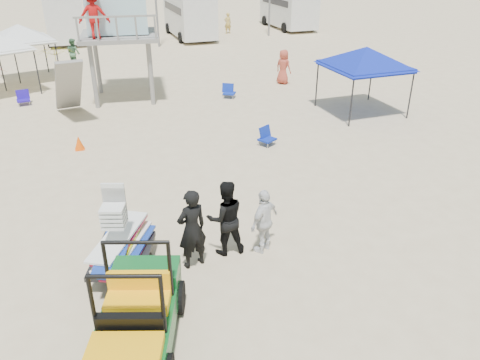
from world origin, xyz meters
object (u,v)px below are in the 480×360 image
object	(u,v)px
utility_cart	(135,309)
lifeguard_tower	(114,9)
canopy_blue	(367,50)
surf_trailer	(120,242)
man_left	(192,229)

from	to	relation	value
utility_cart	lifeguard_tower	world-z (taller)	lifeguard_tower
lifeguard_tower	canopy_blue	xyz separation A→B (m)	(9.31, -5.56, -1.33)
surf_trailer	utility_cart	bearing A→B (deg)	-90.15
man_left	lifeguard_tower	bearing A→B (deg)	-105.70
utility_cart	man_left	size ratio (longest dim) A/B	1.48
man_left	surf_trailer	bearing A→B (deg)	-26.30
surf_trailer	man_left	size ratio (longest dim) A/B	1.21
lifeguard_tower	surf_trailer	bearing A→B (deg)	-97.09
surf_trailer	canopy_blue	xyz separation A→B (m)	(10.96, 7.76, 1.85)
utility_cart	lifeguard_tower	xyz separation A→B (m)	(1.66, 15.66, 3.05)
utility_cart	canopy_blue	bearing A→B (deg)	42.61
surf_trailer	canopy_blue	distance (m)	13.56
utility_cart	canopy_blue	world-z (taller)	canopy_blue
utility_cart	surf_trailer	xyz separation A→B (m)	(0.01, 2.34, -0.14)
surf_trailer	canopy_blue	size ratio (longest dim) A/B	0.73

